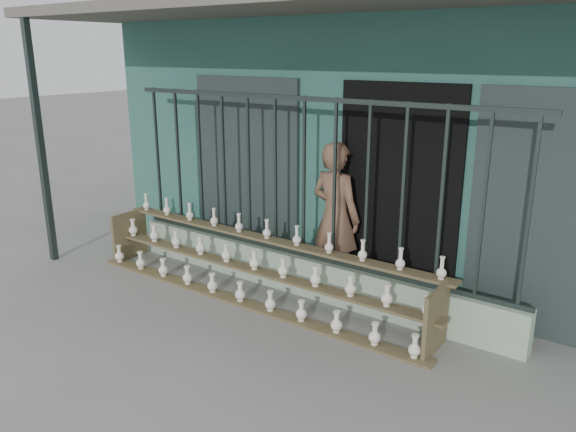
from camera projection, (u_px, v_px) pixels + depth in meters
The scene contains 6 objects.
ground at pixel (229, 337), 5.52m from camera, with size 60.00×60.00×0.00m, color slate.
workshop_building at pixel (414, 126), 8.36m from camera, with size 7.40×6.60×3.21m.
parapet_wall at pixel (303, 274), 6.47m from camera, with size 5.00×0.20×0.45m, color #9EB79D.
security_fence at pixel (304, 179), 6.16m from camera, with size 5.00×0.04×1.80m.
shelf_rack at pixel (253, 267), 6.34m from camera, with size 4.50×0.68×0.85m.
elderly_woman at pixel (335, 218), 6.40m from camera, with size 0.64×0.42×1.75m, color brown.
Camera 1 is at (3.36, -3.70, 2.70)m, focal length 35.00 mm.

